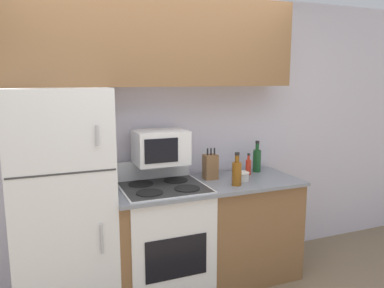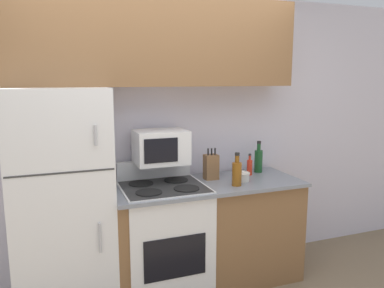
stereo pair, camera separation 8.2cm
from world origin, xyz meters
The scene contains 11 objects.
wall_back centered at (0.00, 0.68, 1.27)m, with size 8.00×0.05×2.55m.
lower_cabinets centered at (0.36, 0.31, 0.46)m, with size 1.64×0.66×0.92m.
refrigerator centered at (-0.82, 0.32, 0.87)m, with size 0.72×0.67×1.74m.
upper_cabinets centered at (0.00, 0.49, 2.10)m, with size 2.36×0.33×0.72m.
stove centered at (-0.04, 0.30, 0.48)m, with size 0.69×0.64×1.09m.
microwave centered at (-0.02, 0.43, 1.24)m, with size 0.43×0.34×0.28m.
knife_block centered at (0.43, 0.40, 1.03)m, with size 0.12×0.10×0.28m.
bowl centered at (0.66, 0.25, 0.96)m, with size 0.15×0.15×0.08m.
bottle_hot_sauce centered at (0.82, 0.40, 1.00)m, with size 0.05×0.05×0.20m.
bottle_whiskey centered at (0.55, 0.13, 1.03)m, with size 0.08×0.08×0.28m.
bottle_wine_green centered at (0.96, 0.47, 1.04)m, with size 0.08×0.08×0.30m.
Camera 2 is at (-0.85, -2.57, 1.80)m, focal length 35.00 mm.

